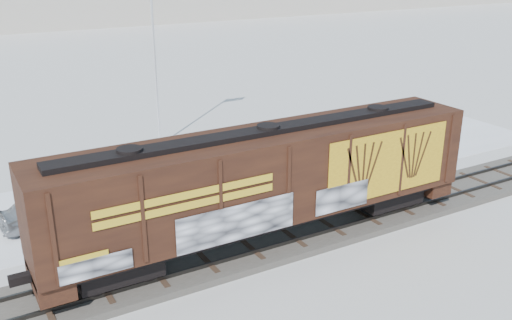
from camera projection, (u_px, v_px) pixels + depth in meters
ground at (326, 229)px, 25.33m from camera, size 500.00×500.00×0.00m
rail_track at (326, 226)px, 25.28m from camera, size 50.00×3.40×0.43m
parking_strip at (245, 175)px, 31.43m from camera, size 40.00×8.00×0.03m
hopper_railcar at (268, 178)px, 22.85m from camera, size 18.55×3.06×4.74m
flagpole at (157, 75)px, 34.89m from camera, size 2.30×0.90×12.01m
car_silver at (48, 209)px, 25.57m from camera, size 4.52×2.44×1.46m
car_white at (214, 180)px, 28.40m from camera, size 5.44×3.29×1.69m
car_dark at (339, 150)px, 33.12m from camera, size 5.34×3.16×1.45m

